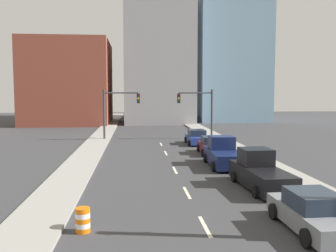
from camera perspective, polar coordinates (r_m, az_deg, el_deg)
name	(u,v)px	position (r m, az deg, el deg)	size (l,w,h in m)	color
sidewalk_left	(105,132)	(51.66, -9.62, -0.87)	(2.49, 89.75, 0.18)	gray
sidewalk_right	(203,131)	(52.39, 5.36, -0.74)	(2.49, 89.75, 0.18)	gray
lane_stripe_at_8m	(205,226)	(15.51, 5.65, -14.96)	(0.16, 2.40, 0.01)	beige
lane_stripe_at_13m	(187,193)	(20.32, 2.90, -10.10)	(0.16, 2.40, 0.01)	beige
lane_stripe_at_19m	(175,170)	(26.01, 1.06, -6.74)	(0.16, 2.40, 0.01)	beige
lane_stripe_at_26m	(166,153)	(33.35, -0.35, -4.14)	(0.16, 2.40, 0.01)	beige
lane_stripe_at_32m	(161,144)	(39.01, -1.06, -2.81)	(0.16, 2.40, 0.01)	beige
building_brick_left	(69,83)	(68.03, -14.79, 6.37)	(14.00, 16.00, 14.28)	brown
building_office_center	(157,57)	(71.53, -1.69, 10.45)	(12.00, 20.00, 24.23)	#99999E
building_glass_right	(226,32)	(78.30, 8.81, 14.00)	(13.00, 20.00, 35.28)	#7A9EB7
traffic_signal_left	(115,107)	(42.72, -8.10, 2.85)	(4.15, 0.35, 5.76)	#38383D
traffic_signal_right	(201,107)	(43.36, 5.13, 2.91)	(4.15, 0.35, 5.76)	#38383D
traffic_barrel	(83,220)	(15.05, -12.86, -13.80)	(0.56, 0.56, 0.95)	orange
sedan_gray	(313,213)	(15.76, 21.23, -12.28)	(2.22, 4.77, 1.54)	slate
pickup_truck_black	(260,173)	(21.70, 13.83, -6.94)	(2.42, 5.69, 2.14)	black
pickup_truck_navy	(223,154)	(27.65, 8.41, -4.29)	(2.43, 5.42, 2.12)	#141E47
sedan_maroon	(211,146)	(33.12, 6.52, -3.03)	(2.11, 4.31, 1.53)	maroon
sedan_blue	(197,138)	(39.19, 4.41, -1.77)	(2.19, 4.47, 1.52)	navy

